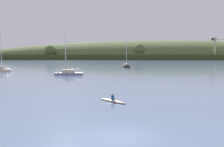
{
  "coord_description": "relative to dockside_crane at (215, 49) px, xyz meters",
  "views": [
    {
      "loc": [
        0.65,
        -13.67,
        5.04
      ],
      "look_at": [
        -2.64,
        27.17,
        1.6
      ],
      "focal_mm": 36.99,
      "sensor_mm": 36.0,
      "label": 1
    }
  ],
  "objects": [
    {
      "name": "ground",
      "position": [
        -76.51,
        -201.61,
        -9.83
      ],
      "size": [
        1400.0,
        1400.0,
        0.0
      ],
      "primitive_type": "plane",
      "color": "slate"
    },
    {
      "name": "far_shoreline_hill",
      "position": [
        -40.93,
        33.43,
        -9.52
      ],
      "size": [
        529.9,
        112.17,
        39.04
      ],
      "rotation": [
        0.0,
        0.0,
        0.04
      ],
      "color": "#35401E",
      "rests_on": "ground"
    },
    {
      "name": "dockside_crane",
      "position": [
        0.0,
        0.0,
        0.0
      ],
      "size": [
        8.07,
        13.95,
        20.09
      ],
      "rotation": [
        0.0,
        0.0,
        5.16
      ],
      "color": "#4C4C51",
      "rests_on": "ground"
    },
    {
      "name": "sailboat_near_mooring",
      "position": [
        -77.43,
        -126.89,
        -9.55
      ],
      "size": [
        3.16,
        7.84,
        11.95
      ],
      "rotation": [
        0.0,
        0.0,
        4.83
      ],
      "color": "#232328",
      "rests_on": "ground"
    },
    {
      "name": "sailboat_midwater_white",
      "position": [
        -91.27,
        -161.41,
        -9.64
      ],
      "size": [
        7.48,
        2.94,
        10.74
      ],
      "rotation": [
        0.0,
        0.0,
        3.25
      ],
      "color": "#ADB2BC",
      "rests_on": "ground"
    },
    {
      "name": "sailboat_far_left",
      "position": [
        -112.7,
        -152.15,
        -9.54
      ],
      "size": [
        7.66,
        2.32,
        12.97
      ],
      "rotation": [
        0.0,
        0.0,
        6.27
      ],
      "color": "white",
      "rests_on": "ground"
    },
    {
      "name": "canoe_with_paddler",
      "position": [
        -77.73,
        -191.16,
        -9.73
      ],
      "size": [
        3.28,
        3.0,
        1.02
      ],
      "rotation": [
        0.0,
        0.0,
        2.42
      ],
      "color": "gray",
      "rests_on": "ground"
    }
  ]
}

